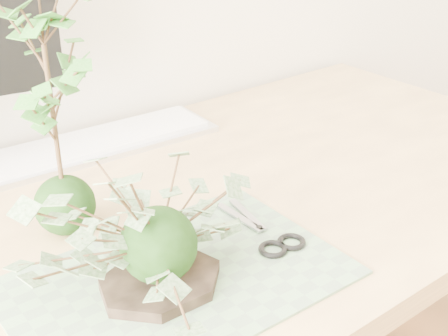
{
  "coord_description": "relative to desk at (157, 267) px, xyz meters",
  "views": [
    {
      "loc": [
        -0.47,
        0.54,
        1.22
      ],
      "look_at": [
        0.0,
        1.14,
        0.84
      ],
      "focal_mm": 50.0,
      "sensor_mm": 36.0,
      "label": 1
    }
  ],
  "objects": [
    {
      "name": "maple_kokedama",
      "position": [
        -0.12,
        0.05,
        0.34
      ],
      "size": [
        0.21,
        0.21,
        0.36
      ],
      "rotation": [
        0.0,
        0.0,
        0.12
      ],
      "color": "black",
      "rests_on": "desk"
    },
    {
      "name": "stone_dish",
      "position": [
        -0.09,
        -0.15,
        0.1
      ],
      "size": [
        0.17,
        0.17,
        0.01
      ],
      "primitive_type": "cylinder",
      "rotation": [
        0.0,
        0.0,
        -0.03
      ],
      "color": "black",
      "rests_on": "cutting_mat"
    },
    {
      "name": "keyboard",
      "position": [
        0.05,
        0.28,
        0.1
      ],
      "size": [
        0.47,
        0.16,
        0.02
      ],
      "rotation": [
        0.0,
        0.0,
        -0.05
      ],
      "color": "silver",
      "rests_on": "desk"
    },
    {
      "name": "scissors",
      "position": [
        0.1,
        -0.16,
        0.1
      ],
      "size": [
        0.08,
        0.16,
        0.01
      ],
      "rotation": [
        0.0,
        0.0,
        -0.09
      ],
      "color": "gray",
      "rests_on": "cutting_mat"
    },
    {
      "name": "desk",
      "position": [
        0.0,
        0.0,
        0.0
      ],
      "size": [
        1.6,
        0.7,
        0.74
      ],
      "color": "#DCB46E",
      "rests_on": "ground_plane"
    },
    {
      "name": "ivy_kokedama",
      "position": [
        -0.09,
        -0.15,
        0.2
      ],
      "size": [
        0.28,
        0.28,
        0.19
      ],
      "rotation": [
        0.0,
        0.0,
        -0.06
      ],
      "color": "black",
      "rests_on": "stone_dish"
    },
    {
      "name": "cutting_mat",
      "position": [
        -0.06,
        -0.15,
        0.09
      ],
      "size": [
        0.42,
        0.29,
        0.0
      ],
      "primitive_type": "cube",
      "rotation": [
        0.0,
        0.0,
        -0.03
      ],
      "color": "#5C785D",
      "rests_on": "desk"
    }
  ]
}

